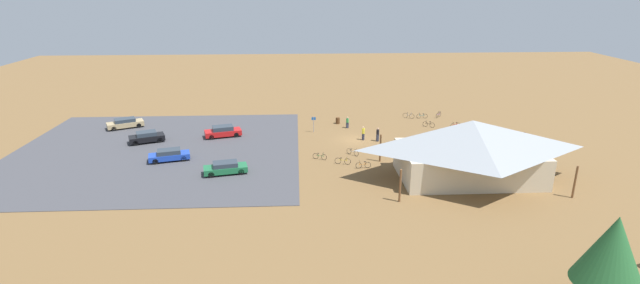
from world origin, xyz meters
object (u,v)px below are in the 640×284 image
(bicycle_yellow_yard_right, at_px, (343,161))
(visitor_near_lot, at_px, (378,134))
(bicycle_silver_near_porch, at_px, (353,152))
(visitor_crossing_yard, at_px, (347,122))
(car_green_second_row, at_px, (225,168))
(pine_west, at_px, (612,250))
(bicycle_red_lone_west, at_px, (455,125))
(lot_sign, at_px, (314,122))
(car_red_end_stall, at_px, (223,131))
(visitor_at_bikes, at_px, (363,133))
(bicycle_purple_yard_left, at_px, (439,115))
(car_blue_aisle_side, at_px, (169,155))
(bike_pavilion, at_px, (470,146))
(car_black_by_curb, at_px, (147,137))
(bicycle_black_trailside, at_px, (429,124))
(bicycle_green_lone_east, at_px, (320,156))
(bicycle_teal_front_row, at_px, (422,116))
(trash_bin, at_px, (338,121))
(bicycle_white_edge_north, at_px, (409,116))
(bicycle_orange_yard_center, at_px, (363,165))
(car_tan_mid_lot, at_px, (125,123))

(bicycle_yellow_yard_right, height_order, visitor_near_lot, visitor_near_lot)
(bicycle_silver_near_porch, distance_m, visitor_crossing_yard, 10.96)
(car_green_second_row, height_order, visitor_near_lot, visitor_near_lot)
(pine_west, relative_size, visitor_near_lot, 3.73)
(bicycle_red_lone_west, bearing_deg, lot_sign, 3.24)
(lot_sign, height_order, car_red_end_stall, lot_sign)
(bicycle_silver_near_porch, bearing_deg, visitor_at_bikes, -110.00)
(bicycle_purple_yard_left, bearing_deg, visitor_near_lot, 44.39)
(bicycle_purple_yard_left, height_order, car_blue_aisle_side, car_blue_aisle_side)
(bike_pavilion, bearing_deg, car_black_by_curb, -20.09)
(car_black_by_curb, bearing_deg, bike_pavilion, 159.91)
(visitor_crossing_yard, bearing_deg, lot_sign, 19.95)
(bicycle_black_trailside, bearing_deg, car_green_second_row, 31.38)
(bicycle_green_lone_east, distance_m, bicycle_teal_front_row, 23.16)
(bicycle_green_lone_east, distance_m, car_green_second_row, 10.81)
(bicycle_green_lone_east, xyz_separation_m, car_blue_aisle_side, (17.00, -0.42, 0.34))
(bicycle_black_trailside, bearing_deg, lot_sign, 5.52)
(bicycle_red_lone_west, bearing_deg, car_blue_aisle_side, 17.04)
(trash_bin, xyz_separation_m, car_blue_aisle_side, (20.31, 14.01, 0.26))
(bicycle_silver_near_porch, distance_m, bicycle_white_edge_north, 18.48)
(pine_west, height_order, bicycle_orange_yard_center, pine_west)
(pine_west, xyz_separation_m, bicycle_white_edge_north, (1.37, -44.01, -4.01))
(lot_sign, bearing_deg, bicycle_purple_yard_left, -160.96)
(bicycle_purple_yard_left, bearing_deg, trash_bin, 9.71)
(bike_pavilion, distance_m, lot_sign, 22.63)
(bicycle_red_lone_west, height_order, visitor_near_lot, visitor_near_lot)
(bicycle_teal_front_row, bearing_deg, car_tan_mid_lot, 3.96)
(bicycle_black_trailside, distance_m, bicycle_purple_yard_left, 5.78)
(car_green_second_row, bearing_deg, pine_west, 137.43)
(bicycle_white_edge_north, height_order, car_black_by_curb, car_black_by_curb)
(bicycle_silver_near_porch, xyz_separation_m, bicycle_red_lone_west, (-15.60, -10.33, -0.01))
(bicycle_black_trailside, xyz_separation_m, car_red_end_stall, (28.10, 3.05, 0.38))
(bicycle_white_edge_north, bearing_deg, car_red_end_stall, 16.28)
(pine_west, relative_size, bicycle_yellow_yard_right, 3.75)
(bicycle_teal_front_row, bearing_deg, bicycle_yellow_yard_right, 53.17)
(car_green_second_row, height_order, visitor_at_bikes, visitor_at_bikes)
(bicycle_black_trailside, xyz_separation_m, car_black_by_curb, (37.37, 4.89, 0.36))
(car_green_second_row, xyz_separation_m, car_blue_aisle_side, (6.88, -4.22, 0.01))
(bicycle_white_edge_north, distance_m, bicycle_red_lone_west, 7.42)
(bicycle_purple_yard_left, bearing_deg, bicycle_silver_near_porch, 46.74)
(bicycle_yellow_yard_right, height_order, bicycle_red_lone_west, bicycle_yellow_yard_right)
(car_blue_aisle_side, bearing_deg, bicycle_black_trailside, -160.51)
(bicycle_black_trailside, height_order, bicycle_purple_yard_left, bicycle_black_trailside)
(trash_bin, xyz_separation_m, car_red_end_stall, (15.53, 5.42, 0.31))
(bicycle_purple_yard_left, bearing_deg, visitor_crossing_yard, 18.74)
(car_blue_aisle_side, bearing_deg, car_black_by_curb, -56.39)
(car_blue_aisle_side, bearing_deg, bicycle_red_lone_west, -162.96)
(lot_sign, bearing_deg, car_blue_aisle_side, 31.10)
(visitor_crossing_yard, bearing_deg, bicycle_green_lone_east, 69.95)
(pine_west, xyz_separation_m, bicycle_green_lone_east, (15.48, -27.32, -4.05))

